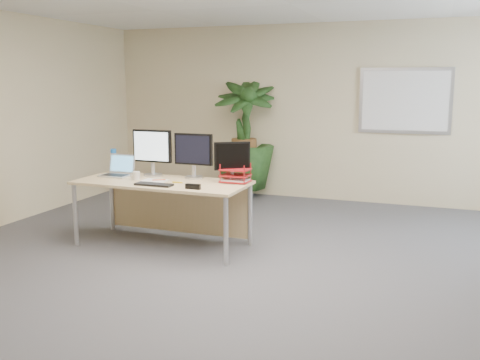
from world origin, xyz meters
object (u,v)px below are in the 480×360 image
(monitor_left, at_px, (152,150))
(monitor_right, at_px, (193,153))
(floor_plant, at_px, (244,151))
(laptop, at_px, (118,170))
(desk, at_px, (167,193))

(monitor_left, height_order, monitor_right, monitor_left)
(floor_plant, distance_m, laptop, 2.68)
(desk, bearing_deg, monitor_left, 149.16)
(monitor_left, bearing_deg, laptop, -162.98)
(desk, relative_size, laptop, 5.63)
(monitor_left, distance_m, monitor_right, 0.51)
(desk, height_order, laptop, laptop)
(monitor_left, xyz_separation_m, laptop, (-0.39, -0.12, -0.25))
(monitor_right, bearing_deg, floor_plant, 96.59)
(floor_plant, distance_m, monitor_left, 2.51)
(floor_plant, bearing_deg, monitor_left, -95.28)
(laptop, bearing_deg, desk, -3.10)
(monitor_left, relative_size, laptop, 1.57)
(floor_plant, distance_m, monitor_right, 2.49)
(floor_plant, xyz_separation_m, monitor_left, (-0.23, -2.49, 0.30))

